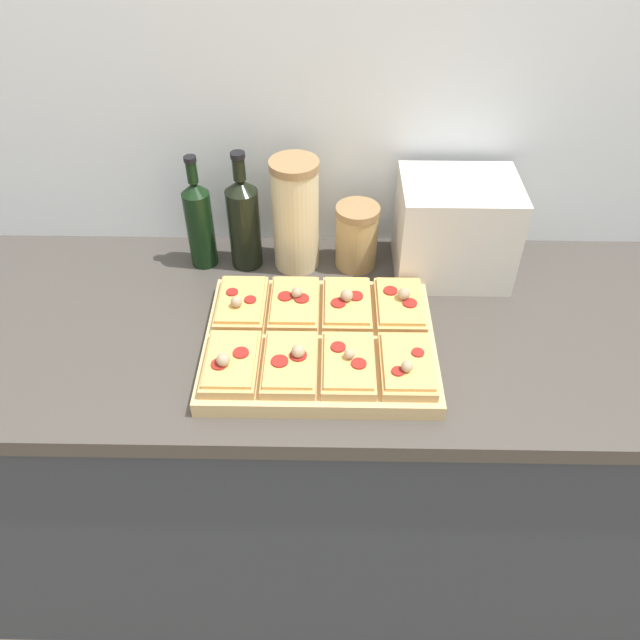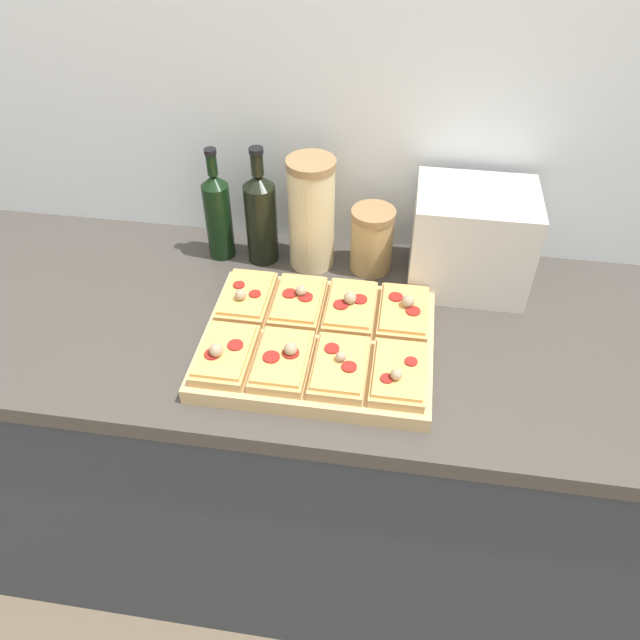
% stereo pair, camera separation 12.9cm
% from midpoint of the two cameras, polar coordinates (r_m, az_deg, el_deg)
% --- Properties ---
extents(wall_back, '(6.00, 0.06, 2.50)m').
position_cam_midpoint_polar(wall_back, '(1.50, 3.48, 18.12)').
color(wall_back, silver).
rests_on(wall_back, ground_plane).
extents(kitchen_counter, '(2.63, 0.67, 0.93)m').
position_cam_midpoint_polar(kitchen_counter, '(1.72, 1.12, -11.84)').
color(kitchen_counter, '#333842').
rests_on(kitchen_counter, ground_plane).
extents(cutting_board, '(0.47, 0.38, 0.03)m').
position_cam_midpoint_polar(cutting_board, '(1.29, 2.65, -2.24)').
color(cutting_board, tan).
rests_on(cutting_board, kitchen_counter).
extents(pizza_slice_back_left, '(0.10, 0.17, 0.05)m').
position_cam_midpoint_polar(pizza_slice_back_left, '(1.36, -4.03, 2.06)').
color(pizza_slice_back_left, tan).
rests_on(pizza_slice_back_left, cutting_board).
extents(pizza_slice_back_midleft, '(0.10, 0.17, 0.05)m').
position_cam_midpoint_polar(pizza_slice_back_midleft, '(1.34, 0.74, 1.62)').
color(pizza_slice_back_midleft, tan).
rests_on(pizza_slice_back_midleft, cutting_board).
extents(pizza_slice_back_midright, '(0.10, 0.17, 0.05)m').
position_cam_midpoint_polar(pizza_slice_back_midright, '(1.34, 5.56, 1.14)').
color(pizza_slice_back_midright, tan).
rests_on(pizza_slice_back_midright, cutting_board).
extents(pizza_slice_back_right, '(0.10, 0.17, 0.05)m').
position_cam_midpoint_polar(pizza_slice_back_right, '(1.34, 10.41, 0.66)').
color(pizza_slice_back_right, tan).
rests_on(pizza_slice_back_right, cutting_board).
extents(pizza_slice_front_left, '(0.10, 0.17, 0.05)m').
position_cam_midpoint_polar(pizza_slice_front_left, '(1.23, -5.72, -3.21)').
color(pizza_slice_front_left, tan).
rests_on(pizza_slice_front_left, cutting_board).
extents(pizza_slice_front_midleft, '(0.10, 0.17, 0.05)m').
position_cam_midpoint_polar(pizza_slice_front_midleft, '(1.21, -0.44, -3.77)').
color(pizza_slice_front_midleft, tan).
rests_on(pizza_slice_front_midleft, cutting_board).
extents(pizza_slice_front_midright, '(0.10, 0.17, 0.05)m').
position_cam_midpoint_polar(pizza_slice_front_midright, '(1.21, 4.89, -4.35)').
color(pizza_slice_front_midright, tan).
rests_on(pizza_slice_front_midright, cutting_board).
extents(pizza_slice_front_right, '(0.10, 0.17, 0.05)m').
position_cam_midpoint_polar(pizza_slice_front_right, '(1.21, 10.26, -4.91)').
color(pizza_slice_front_right, tan).
rests_on(pizza_slice_front_right, cutting_board).
extents(olive_oil_bottle, '(0.06, 0.06, 0.28)m').
position_cam_midpoint_polar(olive_oil_bottle, '(1.51, -6.88, 9.52)').
color(olive_oil_bottle, black).
rests_on(olive_oil_bottle, kitchen_counter).
extents(wine_bottle, '(0.07, 0.07, 0.29)m').
position_cam_midpoint_polar(wine_bottle, '(1.49, -2.94, 9.38)').
color(wine_bottle, black).
rests_on(wine_bottle, kitchen_counter).
extents(grain_jar_tall, '(0.11, 0.11, 0.27)m').
position_cam_midpoint_polar(grain_jar_tall, '(1.46, 1.77, 9.58)').
color(grain_jar_tall, beige).
rests_on(grain_jar_tall, kitchen_counter).
extents(grain_jar_short, '(0.10, 0.10, 0.16)m').
position_cam_midpoint_polar(grain_jar_short, '(1.49, 7.27, 7.20)').
color(grain_jar_short, tan).
rests_on(grain_jar_short, kitchen_counter).
extents(toaster_oven, '(0.29, 0.20, 0.23)m').
position_cam_midpoint_polar(toaster_oven, '(1.46, 16.15, 6.99)').
color(toaster_oven, beige).
rests_on(toaster_oven, kitchen_counter).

